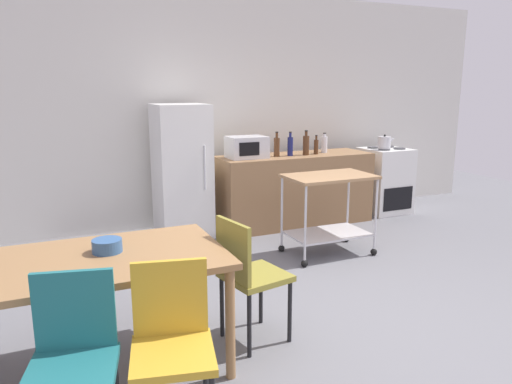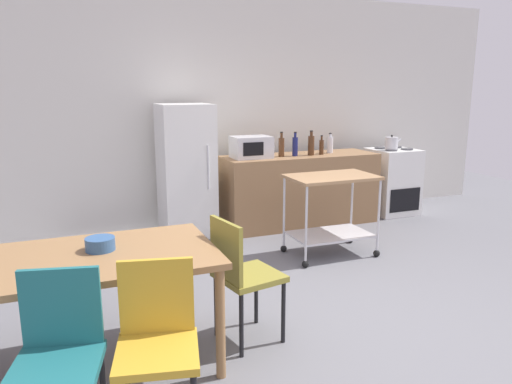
{
  "view_description": "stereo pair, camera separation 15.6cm",
  "coord_description": "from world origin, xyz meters",
  "px_view_note": "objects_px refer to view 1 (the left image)",
  "views": [
    {
      "loc": [
        -2.04,
        -2.74,
        1.75
      ],
      "look_at": [
        -0.27,
        1.2,
        0.8
      ],
      "focal_mm": 33.95,
      "sensor_mm": 36.0,
      "label": 1
    },
    {
      "loc": [
        -1.89,
        -2.81,
        1.75
      ],
      "look_at": [
        -0.27,
        1.2,
        0.8
      ],
      "focal_mm": 33.95,
      "sensor_mm": 36.0,
      "label": 2
    }
  ],
  "objects_px": {
    "bottle_sesame_oil": "(306,145)",
    "kettle": "(384,142)",
    "dining_table": "(99,270)",
    "bottle_soy_sauce": "(316,146)",
    "chair_olive": "(248,272)",
    "refrigerator": "(182,171)",
    "bottle_hot_sauce": "(290,146)",
    "chair_mustard": "(172,339)",
    "bottle_wine": "(277,146)",
    "bottle_vinegar": "(324,144)",
    "stove_oven": "(384,180)",
    "fruit_bowl": "(107,246)",
    "microwave": "(247,147)",
    "kitchen_cart": "(329,201)",
    "chair_teal": "(73,355)"
  },
  "relations": [
    {
      "from": "dining_table",
      "to": "fruit_bowl",
      "type": "xyz_separation_m",
      "value": [
        0.07,
        0.07,
        0.12
      ]
    },
    {
      "from": "dining_table",
      "to": "bottle_sesame_oil",
      "type": "height_order",
      "value": "bottle_sesame_oil"
    },
    {
      "from": "bottle_vinegar",
      "to": "kitchen_cart",
      "type": "bearing_deg",
      "value": -119.53
    },
    {
      "from": "dining_table",
      "to": "kettle",
      "type": "height_order",
      "value": "kettle"
    },
    {
      "from": "bottle_sesame_oil",
      "to": "bottle_soy_sauce",
      "type": "height_order",
      "value": "bottle_sesame_oil"
    },
    {
      "from": "chair_mustard",
      "to": "bottle_vinegar",
      "type": "xyz_separation_m",
      "value": [
        2.86,
        3.2,
        0.49
      ]
    },
    {
      "from": "bottle_hot_sauce",
      "to": "bottle_sesame_oil",
      "type": "xyz_separation_m",
      "value": [
        0.22,
        -0.02,
        0.0
      ]
    },
    {
      "from": "bottle_soy_sauce",
      "to": "kitchen_cart",
      "type": "bearing_deg",
      "value": -114.34
    },
    {
      "from": "chair_olive",
      "to": "refrigerator",
      "type": "height_order",
      "value": "refrigerator"
    },
    {
      "from": "chair_mustard",
      "to": "bottle_wine",
      "type": "distance_m",
      "value": 3.82
    },
    {
      "from": "chair_olive",
      "to": "bottle_sesame_oil",
      "type": "bearing_deg",
      "value": -48.49
    },
    {
      "from": "kitchen_cart",
      "to": "bottle_wine",
      "type": "xyz_separation_m",
      "value": [
        -0.05,
        1.12,
        0.45
      ]
    },
    {
      "from": "bottle_wine",
      "to": "bottle_soy_sauce",
      "type": "height_order",
      "value": "bottle_wine"
    },
    {
      "from": "kitchen_cart",
      "to": "chair_mustard",
      "type": "bearing_deg",
      "value": -137.5
    },
    {
      "from": "chair_mustard",
      "to": "bottle_vinegar",
      "type": "relative_size",
      "value": 3.44
    },
    {
      "from": "chair_mustard",
      "to": "bottle_wine",
      "type": "height_order",
      "value": "bottle_wine"
    },
    {
      "from": "microwave",
      "to": "fruit_bowl",
      "type": "height_order",
      "value": "microwave"
    },
    {
      "from": "chair_olive",
      "to": "bottle_wine",
      "type": "xyz_separation_m",
      "value": [
        1.44,
        2.46,
        0.51
      ]
    },
    {
      "from": "bottle_soy_sauce",
      "to": "kettle",
      "type": "xyz_separation_m",
      "value": [
        1.07,
        -0.01,
        0.0
      ]
    },
    {
      "from": "bottle_sesame_oil",
      "to": "bottle_soy_sauce",
      "type": "xyz_separation_m",
      "value": [
        0.16,
        0.01,
        -0.03
      ]
    },
    {
      "from": "refrigerator",
      "to": "kitchen_cart",
      "type": "xyz_separation_m",
      "value": [
        1.21,
        -1.27,
        -0.2
      ]
    },
    {
      "from": "bottle_vinegar",
      "to": "stove_oven",
      "type": "bearing_deg",
      "value": -0.07
    },
    {
      "from": "chair_teal",
      "to": "microwave",
      "type": "height_order",
      "value": "microwave"
    },
    {
      "from": "kettle",
      "to": "bottle_soy_sauce",
      "type": "bearing_deg",
      "value": 179.26
    },
    {
      "from": "bottle_wine",
      "to": "bottle_vinegar",
      "type": "distance_m",
      "value": 0.73
    },
    {
      "from": "bottle_hot_sauce",
      "to": "kettle",
      "type": "relative_size",
      "value": 1.25
    },
    {
      "from": "dining_table",
      "to": "bottle_wine",
      "type": "distance_m",
      "value": 3.42
    },
    {
      "from": "bottle_sesame_oil",
      "to": "refrigerator",
      "type": "bearing_deg",
      "value": 173.48
    },
    {
      "from": "bottle_hot_sauce",
      "to": "bottle_vinegar",
      "type": "distance_m",
      "value": 0.55
    },
    {
      "from": "microwave",
      "to": "bottle_sesame_oil",
      "type": "height_order",
      "value": "bottle_sesame_oil"
    },
    {
      "from": "kitchen_cart",
      "to": "fruit_bowl",
      "type": "bearing_deg",
      "value": -152.84
    },
    {
      "from": "chair_mustard",
      "to": "chair_teal",
      "type": "height_order",
      "value": "same"
    },
    {
      "from": "bottle_wine",
      "to": "fruit_bowl",
      "type": "bearing_deg",
      "value": -134.8
    },
    {
      "from": "dining_table",
      "to": "bottle_soy_sauce",
      "type": "height_order",
      "value": "bottle_soy_sauce"
    },
    {
      "from": "kettle",
      "to": "fruit_bowl",
      "type": "bearing_deg",
      "value": -149.62
    },
    {
      "from": "bottle_soy_sauce",
      "to": "microwave",
      "type": "bearing_deg",
      "value": 176.63
    },
    {
      "from": "chair_teal",
      "to": "bottle_hot_sauce",
      "type": "bearing_deg",
      "value": 61.2
    },
    {
      "from": "bottle_sesame_oil",
      "to": "fruit_bowl",
      "type": "bearing_deg",
      "value": -139.65
    },
    {
      "from": "dining_table",
      "to": "bottle_wine",
      "type": "bearing_deg",
      "value": 45.27
    },
    {
      "from": "bottle_soy_sauce",
      "to": "kettle",
      "type": "bearing_deg",
      "value": -0.74
    },
    {
      "from": "bottle_sesame_oil",
      "to": "bottle_vinegar",
      "type": "bearing_deg",
      "value": 16.58
    },
    {
      "from": "bottle_sesame_oil",
      "to": "kettle",
      "type": "distance_m",
      "value": 1.22
    },
    {
      "from": "stove_oven",
      "to": "bottle_sesame_oil",
      "type": "distance_m",
      "value": 1.46
    },
    {
      "from": "microwave",
      "to": "bottle_wine",
      "type": "relative_size",
      "value": 1.51
    },
    {
      "from": "bottle_vinegar",
      "to": "bottle_hot_sauce",
      "type": "bearing_deg",
      "value": -171.35
    },
    {
      "from": "stove_oven",
      "to": "bottle_soy_sauce",
      "type": "relative_size",
      "value": 3.78
    },
    {
      "from": "bottle_sesame_oil",
      "to": "stove_oven",
      "type": "bearing_deg",
      "value": 4.14
    },
    {
      "from": "stove_oven",
      "to": "refrigerator",
      "type": "distance_m",
      "value": 2.92
    },
    {
      "from": "chair_olive",
      "to": "chair_mustard",
      "type": "bearing_deg",
      "value": 122.66
    },
    {
      "from": "chair_mustard",
      "to": "kitchen_cart",
      "type": "height_order",
      "value": "chair_mustard"
    }
  ]
}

